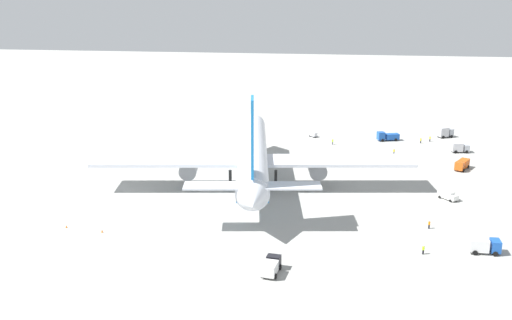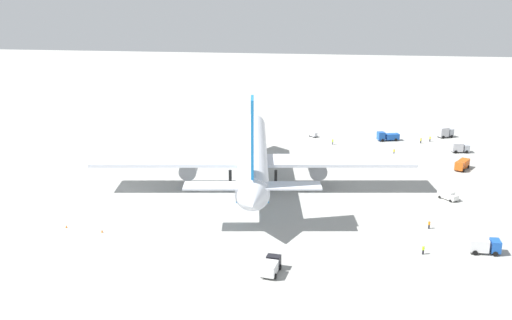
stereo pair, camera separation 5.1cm
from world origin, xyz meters
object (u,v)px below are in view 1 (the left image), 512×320
(service_truck_1, at_px, (484,245))
(ground_worker_3, at_px, (429,225))
(ground_worker_0, at_px, (423,250))
(ground_worker_5, at_px, (430,139))
(ground_worker_1, at_px, (333,142))
(traffic_cone_1, at_px, (66,226))
(ground_worker_4, at_px, (394,152))
(baggage_cart_0, at_px, (313,134))
(service_truck_4, at_px, (271,266))
(traffic_cone_0, at_px, (102,231))
(ground_worker_2, at_px, (421,140))
(service_van, at_px, (448,195))
(service_truck_0, at_px, (387,136))
(service_truck_2, at_px, (445,132))
(service_truck_5, at_px, (459,147))
(airliner, at_px, (253,156))
(service_truck_3, at_px, (462,164))

(service_truck_1, bearing_deg, ground_worker_3, 38.96)
(ground_worker_0, xyz_separation_m, ground_worker_5, (81.77, -11.71, 0.03))
(ground_worker_1, distance_m, traffic_cone_1, 87.17)
(ground_worker_4, distance_m, ground_worker_5, 20.41)
(service_truck_1, relative_size, baggage_cart_0, 1.84)
(service_truck_4, bearing_deg, ground_worker_3, -50.29)
(traffic_cone_0, bearing_deg, ground_worker_2, -40.72)
(service_van, xyz_separation_m, ground_worker_3, (-17.57, 6.22, -0.22))
(service_truck_0, xyz_separation_m, service_truck_4, (-92.14, 24.24, -0.09))
(service_truck_2, bearing_deg, service_truck_0, 111.23)
(service_truck_0, distance_m, service_truck_5, 22.01)
(service_truck_1, bearing_deg, service_truck_0, 8.23)
(service_truck_2, relative_size, ground_worker_0, 3.23)
(ground_worker_2, bearing_deg, ground_worker_1, 102.01)
(service_van, distance_m, traffic_cone_0, 73.53)
(service_truck_2, height_order, ground_worker_4, service_truck_2)
(service_truck_2, height_order, ground_worker_3, service_truck_2)
(airliner, xyz_separation_m, traffic_cone_1, (-30.48, 31.75, -7.09))
(service_truck_1, height_order, ground_worker_1, service_truck_1)
(baggage_cart_0, relative_size, ground_worker_2, 1.71)
(service_truck_5, distance_m, ground_worker_2, 13.15)
(service_truck_3, height_order, ground_worker_3, service_truck_3)
(airliner, xyz_separation_m, ground_worker_0, (-32.40, -34.91, -6.52))
(service_van, bearing_deg, service_truck_2, -7.98)
(baggage_cart_0, height_order, ground_worker_5, ground_worker_5)
(traffic_cone_1, bearing_deg, service_truck_5, -51.13)
(baggage_cart_0, distance_m, ground_worker_5, 35.29)
(ground_worker_2, bearing_deg, service_truck_3, -164.44)
(ground_worker_1, xyz_separation_m, ground_worker_5, (7.93, -29.12, -0.01))
(service_truck_0, relative_size, traffic_cone_0, 12.63)
(ground_worker_5, bearing_deg, ground_worker_2, 128.45)
(service_truck_5, relative_size, ground_worker_5, 2.95)
(traffic_cone_0, bearing_deg, service_van, -67.00)
(service_van, height_order, traffic_cone_0, service_van)
(ground_worker_1, bearing_deg, service_truck_5, -95.57)
(service_truck_3, xyz_separation_m, ground_worker_4, (11.86, 16.17, -0.55))
(service_truck_0, xyz_separation_m, ground_worker_0, (-81.06, -0.98, -0.55))
(service_van, xyz_separation_m, baggage_cart_0, (53.00, 32.32, -0.24))
(airliner, distance_m, baggage_cart_0, 51.82)
(ground_worker_2, bearing_deg, service_truck_0, 80.32)
(service_truck_1, distance_m, traffic_cone_0, 69.39)
(ground_worker_3, bearing_deg, ground_worker_5, -7.49)
(ground_worker_2, height_order, ground_worker_5, ground_worker_5)
(ground_worker_3, bearing_deg, service_truck_3, -18.03)
(airliner, relative_size, service_truck_3, 11.57)
(baggage_cart_0, xyz_separation_m, traffic_cone_0, (-81.73, 35.37, -0.51))
(ground_worker_0, xyz_separation_m, ground_worker_3, (11.96, -2.52, -0.03))
(service_truck_0, height_order, service_truck_5, service_truck_5)
(traffic_cone_0, bearing_deg, service_truck_5, -47.97)
(service_truck_0, bearing_deg, service_truck_4, 165.26)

